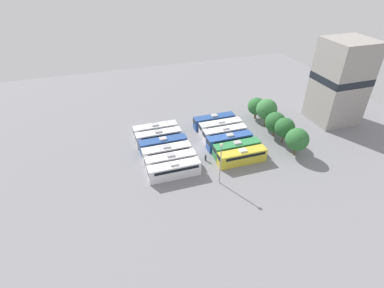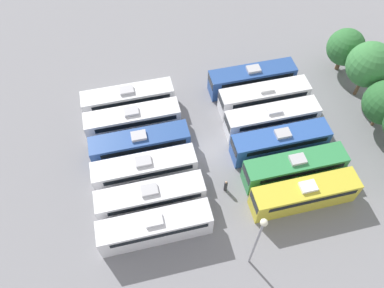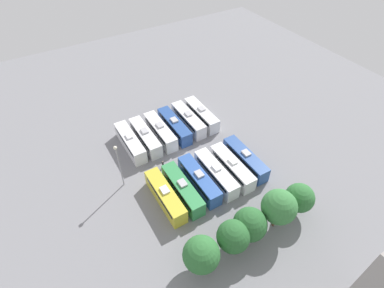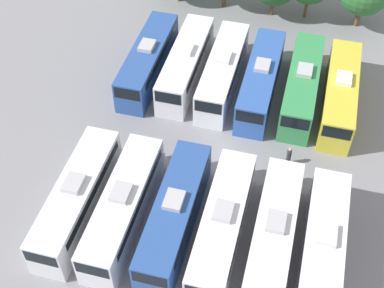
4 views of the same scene
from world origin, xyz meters
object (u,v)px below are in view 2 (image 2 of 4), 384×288
at_px(worker_person, 226,186).
at_px(bus_6, 252,78).
at_px(bus_9, 280,142).
at_px(tree_0, 346,47).
at_px(bus_7, 264,97).
at_px(bus_11, 305,194).
at_px(bus_3, 145,169).
at_px(bus_10, 295,167).
at_px(bus_8, 272,118).
at_px(bus_4, 151,197).
at_px(tree_1, 370,65).
at_px(bus_1, 133,120).
at_px(bus_0, 129,99).
at_px(light_pole, 258,237).
at_px(bus_2, 141,144).
at_px(bus_5, 156,227).

bearing_deg(worker_person, bus_6, 151.45).
xyz_separation_m(bus_9, tree_0, (-10.59, 12.38, 1.96)).
height_order(bus_7, bus_11, same).
xyz_separation_m(bus_3, bus_11, (6.52, 14.98, 0.00)).
bearing_deg(bus_10, worker_person, -89.93).
bearing_deg(bus_9, bus_7, 175.69).
bearing_deg(bus_8, bus_7, 175.93).
xyz_separation_m(worker_person, tree_0, (-14.02, 19.55, 2.83)).
relative_size(bus_4, bus_10, 1.00).
distance_m(bus_7, tree_1, 12.52).
distance_m(bus_6, bus_8, 6.62).
height_order(bus_1, bus_4, same).
relative_size(bus_0, bus_3, 1.00).
bearing_deg(bus_1, worker_person, 38.36).
xyz_separation_m(bus_4, tree_1, (-9.25, 27.46, 3.26)).
distance_m(bus_7, bus_10, 10.07).
xyz_separation_m(bus_10, tree_0, (-14.01, 12.12, 1.96)).
xyz_separation_m(bus_1, bus_9, (6.74, 15.21, 0.00)).
bearing_deg(bus_1, light_pole, 24.27).
relative_size(bus_7, bus_9, 1.00).
bearing_deg(bus_6, bus_9, -0.65).
bearing_deg(bus_9, bus_10, 4.37).
xyz_separation_m(bus_0, worker_person, (13.47, 8.12, -0.88)).
distance_m(bus_0, bus_1, 3.30).
xyz_separation_m(bus_1, bus_3, (6.77, 0.26, 0.00)).
height_order(bus_3, bus_10, same).
relative_size(bus_2, bus_11, 1.00).
bearing_deg(bus_8, tree_1, 101.72).
distance_m(bus_4, bus_9, 15.28).
relative_size(bus_11, worker_person, 6.31).
bearing_deg(worker_person, bus_5, -68.42).
distance_m(bus_4, bus_5, 3.16).
height_order(bus_8, bus_11, same).
distance_m(bus_4, worker_person, 7.79).
bearing_deg(tree_1, bus_8, -78.28).
bearing_deg(bus_4, bus_3, -179.12).
bearing_deg(bus_2, bus_0, -176.91).
bearing_deg(bus_9, tree_1, 115.06).
bearing_deg(tree_1, bus_11, -45.23).
bearing_deg(bus_4, tree_0, 117.11).
distance_m(bus_4, bus_7, 18.38).
bearing_deg(bus_0, bus_6, 89.64).
bearing_deg(bus_4, worker_person, 89.64).
xyz_separation_m(bus_6, bus_9, (9.94, -0.11, 0.00)).
bearing_deg(bus_5, bus_10, 101.53).
bearing_deg(bus_6, bus_8, 1.31).
distance_m(bus_9, tree_1, 14.24).
bearing_deg(bus_8, tree_0, 120.94).
bearing_deg(bus_10, bus_8, 179.98).
relative_size(bus_3, bus_8, 1.00).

